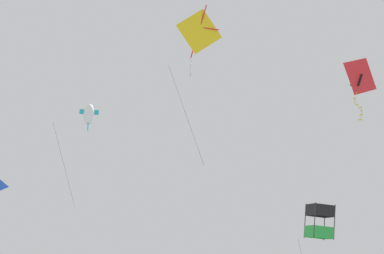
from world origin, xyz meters
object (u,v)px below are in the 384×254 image
at_px(kite_diamond_upper_right, 199,32).
at_px(kite_box_near_left, 320,222).
at_px(kite_delta_low_drifter, 359,77).
at_px(kite_fish_mid_left, 89,115).

height_order(kite_diamond_upper_right, kite_box_near_left, kite_diamond_upper_right).
distance_m(kite_diamond_upper_right, kite_delta_low_drifter, 8.73).
xyz_separation_m(kite_diamond_upper_right, kite_box_near_left, (3.55, -10.81, -6.41)).
bearing_deg(kite_delta_low_drifter, kite_fish_mid_left, 121.25).
relative_size(kite_diamond_upper_right, kite_fish_mid_left, 1.45).
distance_m(kite_delta_low_drifter, kite_box_near_left, 8.67).
xyz_separation_m(kite_fish_mid_left, kite_box_near_left, (-4.54, -12.65, -5.00)).
height_order(kite_diamond_upper_right, kite_delta_low_drifter, kite_diamond_upper_right).
distance_m(kite_diamond_upper_right, kite_box_near_left, 13.06).
relative_size(kite_diamond_upper_right, kite_box_near_left, 0.74).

